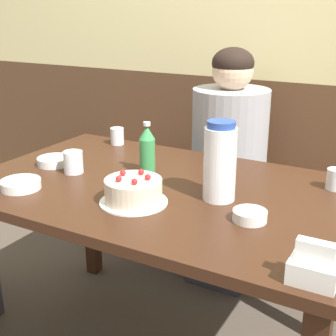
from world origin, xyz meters
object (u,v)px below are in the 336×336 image
at_px(person_teal_shirt, 228,172).
at_px(bowl_side_dish, 54,161).
at_px(bowl_rice_small, 250,216).
at_px(bench_seat, 239,224).
at_px(bowl_soup_white, 21,184).
at_px(birthday_cake, 133,191).
at_px(glass_tumbler_short, 73,162).
at_px(glass_shot_small, 117,136).
at_px(glass_water_tall, 335,179).
at_px(water_pitcher, 220,162).
at_px(soju_bottle, 147,149).
at_px(napkin_holder, 314,268).

bearing_deg(person_teal_shirt, bowl_side_dish, -33.44).
bearing_deg(bowl_rice_small, bench_seat, 111.32).
relative_size(bench_seat, bowl_soup_white, 14.22).
bearing_deg(birthday_cake, bowl_rice_small, 8.45).
bearing_deg(bowl_side_dish, glass_tumbler_short, -14.75).
bearing_deg(bowl_rice_small, bowl_side_dish, 172.61).
xyz_separation_m(bowl_rice_small, glass_tumbler_short, (-0.73, 0.08, 0.03)).
relative_size(bench_seat, person_teal_shirt, 1.69).
xyz_separation_m(bench_seat, glass_shot_small, (-0.44, -0.47, 0.54)).
bearing_deg(bowl_soup_white, bowl_side_dish, 107.07).
height_order(bowl_rice_small, glass_water_tall, glass_water_tall).
xyz_separation_m(bench_seat, water_pitcher, (0.23, -0.84, 0.63)).
height_order(bench_seat, bowl_soup_white, bowl_soup_white).
height_order(water_pitcher, glass_shot_small, water_pitcher).
relative_size(soju_bottle, glass_tumbler_short, 2.35).
height_order(birthday_cake, water_pitcher, water_pitcher).
distance_m(birthday_cake, person_teal_shirt, 0.90).
height_order(soju_bottle, glass_water_tall, soju_bottle).
height_order(water_pitcher, person_teal_shirt, person_teal_shirt).
height_order(bowl_side_dish, glass_water_tall, glass_water_tall).
xyz_separation_m(bowl_soup_white, glass_shot_small, (-0.03, 0.62, 0.02)).
height_order(birthday_cake, person_teal_shirt, person_teal_shirt).
xyz_separation_m(water_pitcher, bowl_rice_small, (0.15, -0.11, -0.11)).
xyz_separation_m(birthday_cake, bowl_soup_white, (-0.41, -0.09, -0.02)).
bearing_deg(water_pitcher, soju_bottle, 162.47).
bearing_deg(bowl_soup_white, bowl_rice_small, 10.32).
relative_size(bowl_soup_white, bowl_side_dish, 1.05).
distance_m(water_pitcher, bowl_rice_small, 0.21).
relative_size(napkin_holder, bowl_side_dish, 0.83).
relative_size(birthday_cake, bowl_soup_white, 1.59).
distance_m(water_pitcher, glass_water_tall, 0.43).
bearing_deg(water_pitcher, napkin_holder, -42.37).
distance_m(soju_bottle, napkin_holder, 0.86).
relative_size(bowl_side_dish, glass_water_tall, 1.81).
xyz_separation_m(water_pitcher, glass_water_tall, (0.31, 0.28, -0.09)).
distance_m(water_pitcher, bowl_side_dish, 0.72).
relative_size(bench_seat, glass_shot_small, 25.81).
xyz_separation_m(soju_bottle, glass_water_tall, (0.65, 0.17, -0.06)).
xyz_separation_m(bench_seat, napkin_holder, (0.61, -1.19, 0.54)).
height_order(glass_water_tall, person_teal_shirt, person_teal_shirt).
bearing_deg(person_teal_shirt, birthday_cake, 1.39).
bearing_deg(glass_water_tall, water_pitcher, -138.72).
bearing_deg(napkin_holder, bench_seat, 117.04).
bearing_deg(glass_water_tall, bowl_rice_small, -113.77).
relative_size(soju_bottle, glass_water_tall, 2.71).
relative_size(bench_seat, bowl_rice_small, 19.32).
height_order(bowl_rice_small, person_teal_shirt, person_teal_shirt).
bearing_deg(bowl_side_dish, water_pitcher, -0.30).
height_order(bowl_soup_white, bowl_side_dish, same).
relative_size(bench_seat, napkin_holder, 17.91).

